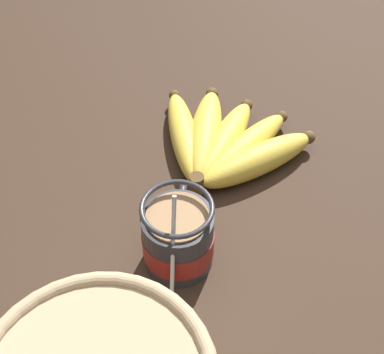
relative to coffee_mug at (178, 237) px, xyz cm
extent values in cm
cube|color=#332319|center=(4.63, 2.52, -5.91)|extent=(131.19, 131.19, 2.94)
cylinder|color=#28282D|center=(-0.14, 0.00, -0.19)|extent=(8.53, 8.53, 8.50)
cylinder|color=maroon|center=(-0.14, 0.00, -0.88)|extent=(8.73, 8.73, 3.56)
torus|color=#28282D|center=(5.10, 0.00, 0.65)|extent=(5.78, 0.90, 5.78)
cylinder|color=#997551|center=(-0.14, 0.00, 4.16)|extent=(7.33, 7.33, 0.40)
torus|color=#28282D|center=(-0.14, 0.00, 5.73)|extent=(8.53, 8.53, 0.60)
cylinder|color=#B2B2B7|center=(-3.94, 0.00, 3.33)|extent=(5.08, 0.50, 12.70)
ellipsoid|color=#B2B2B7|center=(-1.63, 0.00, -2.94)|extent=(3.00, 2.00, 0.80)
cylinder|color=#4C381E|center=(10.03, -1.16, -1.48)|extent=(2.00, 2.00, 3.00)
ellipsoid|color=gold|center=(16.17, -9.28, -2.22)|extent=(14.62, 17.33, 4.45)
sphere|color=#4C381E|center=(21.71, -16.61, -2.22)|extent=(2.00, 2.00, 2.00)
ellipsoid|color=gold|center=(18.50, -7.23, -2.45)|extent=(17.62, 14.20, 3.98)
sphere|color=#4C381E|center=(26.15, -12.72, -2.45)|extent=(1.79, 1.79, 1.79)
ellipsoid|color=gold|center=(19.59, -4.34, -2.38)|extent=(18.52, 9.63, 4.12)
sphere|color=#4C381E|center=(28.21, -7.20, -2.38)|extent=(1.85, 1.85, 1.85)
ellipsoid|color=gold|center=(20.62, -1.37, -2.20)|extent=(19.26, 4.85, 4.48)
sphere|color=#4C381E|center=(30.20, -1.55, -2.20)|extent=(2.02, 2.02, 2.02)
ellipsoid|color=gold|center=(20.20, 1.78, -2.45)|extent=(19.52, 9.16, 3.98)
sphere|color=#4C381E|center=(29.40, 4.45, -2.45)|extent=(1.79, 1.79, 1.79)
camera|label=1|loc=(-37.28, -5.86, 52.34)|focal=50.00mm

